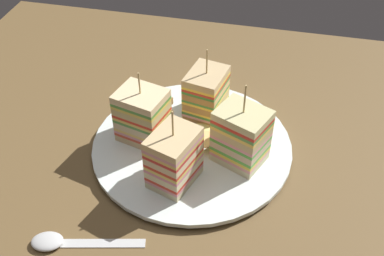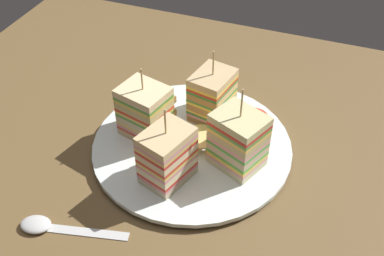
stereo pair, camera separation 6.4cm
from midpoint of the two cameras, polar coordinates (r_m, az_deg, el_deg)
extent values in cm
cube|color=brown|center=(67.75, -2.71, -3.36)|extent=(96.06, 75.82, 1.80)
cylinder|color=white|center=(66.92, -2.75, -2.65)|extent=(17.89, 17.89, 0.56)
cylinder|color=white|center=(66.49, -2.76, -2.27)|extent=(28.85, 28.85, 0.68)
cube|color=beige|center=(63.75, 3.06, -3.58)|extent=(8.18, 7.56, 1.07)
cube|color=#9E7242|center=(65.02, 0.71, -2.38)|extent=(2.35, 4.93, 1.07)
cube|color=pink|center=(63.19, 3.09, -3.07)|extent=(8.18, 7.56, 0.52)
cube|color=yellow|center=(62.83, 3.10, -2.74)|extent=(8.18, 7.56, 0.52)
cube|color=#56B13D|center=(62.47, 3.12, -2.40)|extent=(8.18, 7.56, 0.52)
cube|color=beige|center=(61.92, 3.15, -1.88)|extent=(8.18, 7.56, 1.07)
cube|color=#9E7242|center=(63.23, 0.73, -0.68)|extent=(2.35, 4.93, 1.07)
cube|color=#52B03D|center=(61.37, 3.17, -1.34)|extent=(8.18, 7.56, 0.52)
cube|color=pink|center=(61.02, 3.19, -0.99)|extent=(8.18, 7.56, 0.52)
cube|color=#CEB87F|center=(60.49, 3.22, -0.44)|extent=(8.18, 7.56, 1.07)
cube|color=#B2844C|center=(61.82, 0.75, 0.76)|extent=(2.35, 4.93, 1.07)
cube|color=#FDD256|center=(59.95, 3.25, 0.12)|extent=(8.18, 7.56, 0.52)
cube|color=#61A04A|center=(59.61, 3.27, 0.49)|extent=(8.18, 7.56, 0.52)
cube|color=red|center=(59.27, 3.29, 0.87)|extent=(8.18, 7.56, 0.52)
cube|color=beige|center=(58.76, 3.32, 1.45)|extent=(8.18, 7.56, 1.07)
cylinder|color=tan|center=(57.07, 3.42, 3.49)|extent=(0.24, 0.24, 4.27)
cube|color=beige|center=(71.01, -0.87, 2.12)|extent=(6.32, 7.46, 1.04)
cube|color=#9E7242|center=(68.81, -2.00, 0.56)|extent=(4.97, 1.25, 1.04)
cube|color=pink|center=(70.54, -0.88, 2.58)|extent=(6.32, 7.46, 0.43)
cube|color=#3E8540|center=(70.27, -0.88, 2.85)|extent=(6.32, 7.46, 0.43)
cube|color=#FAD14F|center=(70.01, -0.89, 3.12)|extent=(6.32, 7.46, 0.43)
cube|color=#D9C17C|center=(69.55, -0.89, 3.59)|extent=(6.32, 7.46, 1.04)
cube|color=#B2844C|center=(67.30, -2.05, 2.04)|extent=(4.97, 1.25, 1.04)
cube|color=#F8D24E|center=(69.10, -0.90, 4.06)|extent=(6.32, 7.46, 0.43)
cube|color=#418E41|center=(68.84, -0.90, 4.34)|extent=(6.32, 7.46, 0.43)
cube|color=#DEBC7B|center=(68.40, -0.91, 4.83)|extent=(6.32, 7.46, 1.04)
cube|color=#B2844C|center=(66.11, -2.08, 3.29)|extent=(4.97, 1.25, 1.04)
cube|color=#3C8A3B|center=(67.96, -0.91, 5.32)|extent=(6.32, 7.46, 0.43)
cube|color=red|center=(67.71, -0.92, 5.61)|extent=(6.32, 7.46, 0.43)
cube|color=yellow|center=(67.46, -0.92, 5.90)|extent=(6.32, 7.46, 0.43)
cube|color=#D3B37E|center=(67.03, -0.93, 6.41)|extent=(6.32, 7.46, 1.04)
cylinder|color=tan|center=(65.63, -0.95, 8.17)|extent=(0.24, 0.24, 3.92)
cube|color=#DFBC87|center=(68.02, -8.61, -0.55)|extent=(7.71, 6.89, 1.08)
cube|color=#9E7242|center=(66.58, -6.30, -1.40)|extent=(1.57, 5.23, 1.08)
cube|color=#D84A2F|center=(67.51, -8.67, -0.07)|extent=(7.71, 6.89, 0.45)
cube|color=pink|center=(67.21, -8.71, 0.21)|extent=(7.71, 6.89, 0.45)
cube|color=#E5C45D|center=(66.92, -8.75, 0.50)|extent=(7.71, 6.89, 0.45)
cube|color=beige|center=(66.42, -8.82, 1.00)|extent=(7.71, 6.89, 1.08)
cube|color=#B2844C|center=(64.95, -6.46, 0.16)|extent=(1.57, 5.23, 1.08)
cube|color=#549D46|center=(65.93, -8.88, 1.50)|extent=(7.71, 6.89, 0.45)
cube|color=#E6C55E|center=(65.64, -8.92, 1.80)|extent=(7.71, 6.89, 0.45)
cube|color=red|center=(65.35, -8.96, 2.10)|extent=(7.71, 6.89, 0.45)
cube|color=#CFBF7F|center=(64.87, -9.04, 2.62)|extent=(7.71, 6.89, 1.08)
cube|color=#9E7242|center=(63.37, -6.63, 1.80)|extent=(1.57, 5.23, 1.08)
cube|color=#EBD055|center=(64.40, -9.11, 3.15)|extent=(7.71, 6.89, 0.45)
cube|color=#56A043|center=(64.12, -9.15, 3.47)|extent=(7.71, 6.89, 0.45)
cube|color=beige|center=(63.66, -9.22, 4.00)|extent=(7.71, 6.89, 1.08)
cylinder|color=tan|center=(62.34, -9.44, 5.61)|extent=(0.24, 0.24, 3.35)
cube|color=beige|center=(61.28, -5.20, -6.17)|extent=(6.83, 7.82, 1.02)
cube|color=#9E7242|center=(63.02, -3.51, -4.32)|extent=(4.74, 1.80, 1.02)
cube|color=pink|center=(60.72, -5.24, -5.69)|extent=(6.83, 7.82, 0.49)
cube|color=red|center=(60.37, -5.27, -5.38)|extent=(6.83, 7.82, 0.49)
cube|color=beige|center=(59.82, -5.31, -4.89)|extent=(6.83, 7.82, 1.02)
cube|color=#B2844C|center=(61.60, -3.59, -3.04)|extent=(4.74, 1.80, 1.02)
cube|color=pink|center=(59.28, -5.36, -4.39)|extent=(6.83, 7.82, 0.49)
cube|color=#ECCF61|center=(58.93, -5.39, -4.07)|extent=(6.83, 7.82, 0.49)
cube|color=red|center=(58.58, -5.42, -3.73)|extent=(6.83, 7.82, 0.49)
cube|color=beige|center=(58.05, -5.46, -3.22)|extent=(6.83, 7.82, 1.02)
cube|color=#9E7242|center=(59.88, -3.68, -1.36)|extent=(4.74, 1.80, 1.02)
cube|color=red|center=(57.52, -5.51, -2.69)|extent=(6.83, 7.82, 0.49)
cube|color=#E3C25B|center=(57.18, -5.54, -2.34)|extent=(6.83, 7.82, 0.49)
cube|color=pink|center=(56.84, -5.57, -1.99)|extent=(6.83, 7.82, 0.49)
cube|color=#DCBB84|center=(56.33, -5.62, -1.44)|extent=(6.83, 7.82, 1.02)
cylinder|color=tan|center=(54.72, -5.79, 0.39)|extent=(0.24, 0.24, 3.78)
cylinder|color=#ECCB77|center=(67.01, -0.45, -1.00)|extent=(5.67, 5.68, 0.80)
cylinder|color=#E1D478|center=(66.60, -1.54, -0.67)|extent=(5.45, 5.44, 0.89)
cylinder|color=#F1D47F|center=(64.68, -2.35, -1.74)|extent=(3.81, 3.81, 0.39)
cylinder|color=#EABD6E|center=(64.34, -1.36, -1.52)|extent=(4.56, 4.55, 0.56)
ellipsoid|color=#5FAB4E|center=(70.44, 3.59, 1.57)|extent=(4.25, 4.98, 1.01)
ellipsoid|color=#478B3B|center=(71.07, 3.16, 2.13)|extent=(4.06, 4.32, 1.37)
ellipsoid|color=#387B30|center=(69.32, 4.61, 0.86)|extent=(4.26, 4.84, 1.21)
ellipsoid|color=#52923D|center=(69.36, 2.62, 0.89)|extent=(4.12, 4.75, 0.95)
ellipsoid|color=#61A541|center=(69.08, 4.70, 0.71)|extent=(4.51, 4.38, 1.07)
cylinder|color=red|center=(70.28, 4.27, 1.68)|extent=(4.91, 4.89, 0.93)
cube|color=silver|center=(58.26, -14.25, -13.92)|extent=(10.19, 3.44, 0.25)
ellipsoid|color=silver|center=(59.89, -20.66, -13.27)|extent=(4.41, 3.59, 1.00)
camera|label=1|loc=(0.03, -92.87, -2.56)|focal=42.75mm
camera|label=2|loc=(0.03, 87.13, 2.56)|focal=42.75mm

